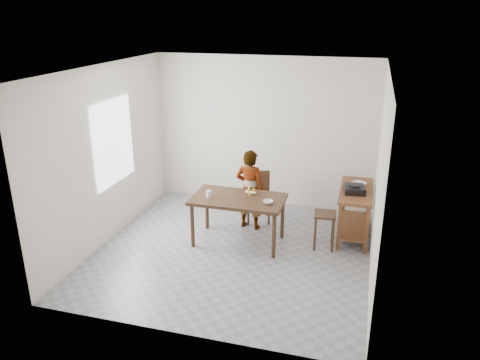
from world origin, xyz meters
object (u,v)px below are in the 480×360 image
(dining_table, at_px, (238,220))
(prep_counter, at_px, (355,213))
(stool, at_px, (324,230))
(child, at_px, (250,190))
(dining_chair, at_px, (258,198))

(dining_table, height_order, prep_counter, prep_counter)
(stool, bearing_deg, child, 163.33)
(prep_counter, distance_m, stool, 0.67)
(dining_table, relative_size, stool, 2.48)
(dining_table, height_order, dining_chair, dining_chair)
(dining_table, bearing_deg, stool, 8.36)
(dining_table, bearing_deg, prep_counter, 22.15)
(child, height_order, stool, child)
(dining_table, xyz_separation_m, child, (0.04, 0.57, 0.30))
(dining_chair, bearing_deg, stool, -45.80)
(dining_chair, bearing_deg, child, -119.71)
(child, relative_size, stool, 2.38)
(child, bearing_deg, prep_counter, -167.43)
(dining_table, distance_m, stool, 1.32)
(stool, bearing_deg, dining_table, -171.64)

